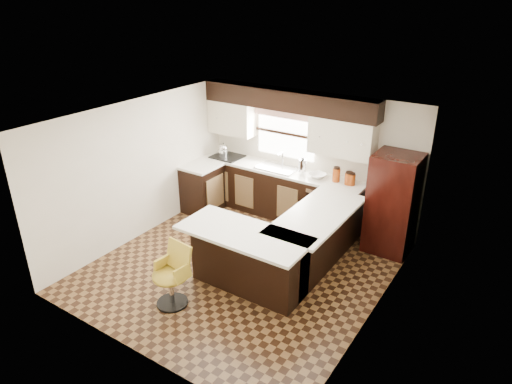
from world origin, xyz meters
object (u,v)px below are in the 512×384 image
Objects in this scene: peninsula_return at (249,260)px; bar_chair at (170,277)px; peninsula_long at (312,241)px; refrigerator at (393,204)px.

peninsula_return is 1.14m from bar_chair.
refrigerator reaches higher than peninsula_long.
refrigerator is 1.87× the size of bar_chair.
refrigerator is (0.82, 1.19, 0.39)m from peninsula_long.
peninsula_return reaches higher than bar_chair.
peninsula_return is at bearing -121.85° from refrigerator.
peninsula_long is 1.11m from peninsula_return.
peninsula_return is 1.85× the size of bar_chair.
peninsula_long is 1.50m from refrigerator.
bar_chair is (-1.19, -1.91, -0.00)m from peninsula_long.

